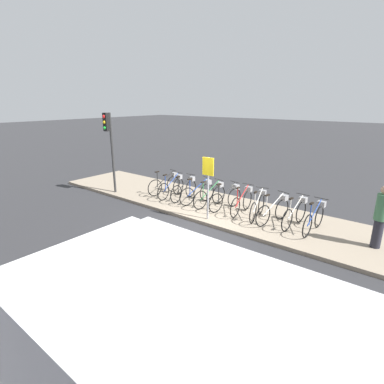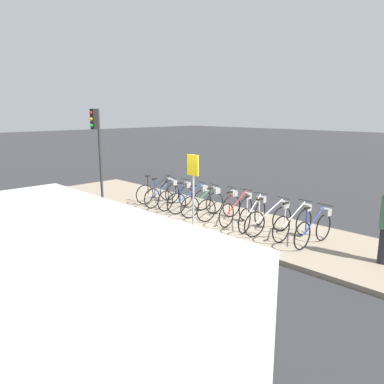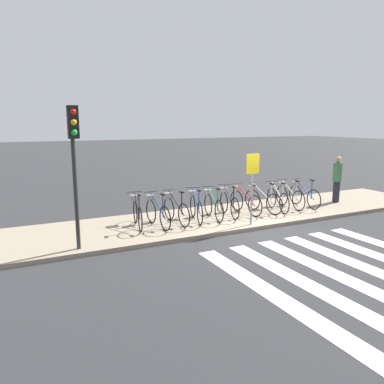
{
  "view_description": "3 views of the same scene",
  "coord_description": "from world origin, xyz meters",
  "views": [
    {
      "loc": [
        5.58,
        -7.62,
        4.05
      ],
      "look_at": [
        -1.14,
        0.87,
        0.75
      ],
      "focal_mm": 28.0,
      "sensor_mm": 36.0,
      "label": 1
    },
    {
      "loc": [
        7.54,
        -7.15,
        3.49
      ],
      "look_at": [
        -0.44,
        0.68,
        1.07
      ],
      "focal_mm": 35.0,
      "sensor_mm": 36.0,
      "label": 2
    },
    {
      "loc": [
        -6.56,
        -8.83,
        3.2
      ],
      "look_at": [
        -1.49,
        1.34,
        1.08
      ],
      "focal_mm": 35.0,
      "sensor_mm": 36.0,
      "label": 3
    }
  ],
  "objects": [
    {
      "name": "truck",
      "position": [
        4.01,
        -6.02,
        1.46
      ],
      "size": [
        4.81,
        1.99,
        2.55
      ],
      "color": "black",
      "rests_on": "ground_plane"
    },
    {
      "name": "parked_bicycle_4",
      "position": [
        -0.67,
        1.49,
        0.58
      ],
      "size": [
        0.46,
        1.72,
        1.07
      ],
      "color": "black",
      "rests_on": "sidewalk"
    },
    {
      "name": "sidewalk",
      "position": [
        0.0,
        1.59,
        0.06
      ],
      "size": [
        16.92,
        3.19,
        0.12
      ],
      "color": "gray",
      "rests_on": "ground_plane"
    },
    {
      "name": "parked_bicycle_8",
      "position": [
        1.92,
        1.46,
        0.58
      ],
      "size": [
        0.56,
        1.7,
        1.07
      ],
      "color": "black",
      "rests_on": "sidewalk"
    },
    {
      "name": "parked_bicycle_10",
      "position": [
        3.21,
        1.53,
        0.58
      ],
      "size": [
        0.46,
        1.74,
        1.07
      ],
      "color": "black",
      "rests_on": "sidewalk"
    },
    {
      "name": "sign_post",
      "position": [
        0.01,
        0.29,
        1.6
      ],
      "size": [
        0.44,
        0.07,
        2.16
      ],
      "color": "#99999E",
      "rests_on": "sidewalk"
    },
    {
      "name": "parked_bicycle_9",
      "position": [
        2.59,
        1.6,
        0.58
      ],
      "size": [
        0.46,
        1.73,
        1.07
      ],
      "color": "black",
      "rests_on": "sidewalk"
    },
    {
      "name": "parked_bicycle_7",
      "position": [
        1.3,
        1.52,
        0.58
      ],
      "size": [
        0.49,
        1.72,
        1.07
      ],
      "color": "black",
      "rests_on": "sidewalk"
    },
    {
      "name": "traffic_light",
      "position": [
        -5.12,
        0.24,
        2.61
      ],
      "size": [
        0.24,
        0.4,
        3.46
      ],
      "color": "#2D2D2D",
      "rests_on": "sidewalk"
    },
    {
      "name": "parked_bicycle_6",
      "position": [
        0.63,
        1.61,
        0.58
      ],
      "size": [
        0.46,
        1.74,
        1.07
      ],
      "color": "black",
      "rests_on": "sidewalk"
    },
    {
      "name": "parked_bicycle_5",
      "position": [
        -0.02,
        1.58,
        0.58
      ],
      "size": [
        0.51,
        1.71,
        1.07
      ],
      "color": "black",
      "rests_on": "sidewalk"
    },
    {
      "name": "parked_bicycle_3",
      "position": [
        -1.28,
        1.51,
        0.58
      ],
      "size": [
        0.58,
        1.69,
        1.07
      ],
      "color": "black",
      "rests_on": "sidewalk"
    },
    {
      "name": "parked_bicycle_0",
      "position": [
        -3.19,
        1.62,
        0.58
      ],
      "size": [
        0.49,
        1.72,
        1.07
      ],
      "color": "black",
      "rests_on": "sidewalk"
    },
    {
      "name": "parked_bicycle_2",
      "position": [
        -2.0,
        1.5,
        0.58
      ],
      "size": [
        0.46,
        1.74,
        1.07
      ],
      "color": "black",
      "rests_on": "sidewalk"
    },
    {
      "name": "parked_bicycle_1",
      "position": [
        -2.64,
        1.43,
        0.58
      ],
      "size": [
        0.46,
        1.74,
        1.07
      ],
      "color": "black",
      "rests_on": "sidewalk"
    },
    {
      "name": "road_crosswalk",
      "position": [
        -0.0,
        -4.98,
        0.0
      ],
      "size": [
        4.95,
        8.0,
        0.01
      ],
      "color": "silver",
      "rests_on": "ground_plane"
    },
    {
      "name": "ground_plane",
      "position": [
        0.0,
        0.0,
        0.0
      ],
      "size": [
        120.0,
        120.0,
        0.0
      ],
      "primitive_type": "plane",
      "color": "#2D2D30"
    }
  ]
}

